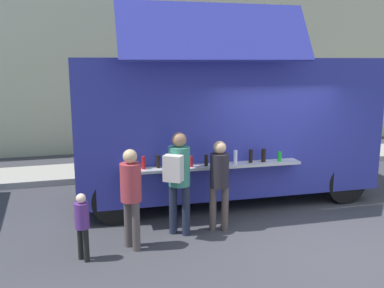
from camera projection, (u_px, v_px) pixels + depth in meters
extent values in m
plane|color=#38383D|center=(310.00, 239.00, 7.05)|extent=(60.00, 60.00, 0.00)
cube|color=#9E998E|center=(39.00, 176.00, 10.68)|extent=(28.00, 1.60, 0.15)
cube|color=#C1BD97|center=(71.00, 28.00, 13.86)|extent=(32.00, 2.40, 8.02)
cube|color=#2D3297|center=(223.00, 122.00, 8.99)|extent=(6.22, 2.49, 2.70)
cube|color=#2D3297|center=(217.00, 31.00, 7.10)|extent=(3.40, 0.75, 1.01)
cube|color=black|center=(210.00, 115.00, 7.74)|extent=(3.22, 0.19, 1.22)
cube|color=#B7B7BC|center=(213.00, 166.00, 7.71)|extent=(3.39, 0.45, 0.05)
cylinder|color=red|center=(143.00, 163.00, 7.39)|extent=(0.07, 0.07, 0.22)
cylinder|color=black|center=(158.00, 162.00, 7.48)|extent=(0.07, 0.07, 0.23)
cylinder|color=silver|center=(175.00, 160.00, 7.53)|extent=(0.07, 0.07, 0.25)
cylinder|color=red|center=(191.00, 162.00, 7.55)|extent=(0.07, 0.07, 0.19)
cylinder|color=black|center=(206.00, 160.00, 7.61)|extent=(0.07, 0.07, 0.20)
cylinder|color=yellow|center=(219.00, 159.00, 7.75)|extent=(0.06, 0.06, 0.20)
cylinder|color=white|center=(235.00, 157.00, 7.77)|extent=(0.07, 0.07, 0.25)
cylinder|color=black|center=(251.00, 156.00, 7.86)|extent=(0.07, 0.07, 0.25)
cylinder|color=black|center=(263.00, 155.00, 7.91)|extent=(0.08, 0.08, 0.25)
cylinder|color=green|center=(280.00, 156.00, 7.96)|extent=(0.07, 0.07, 0.19)
cube|color=black|center=(348.00, 97.00, 9.63)|extent=(0.14, 1.97, 1.19)
cylinder|color=black|center=(298.00, 160.00, 10.76)|extent=(0.90, 0.28, 0.90)
cylinder|color=black|center=(344.00, 182.00, 8.84)|extent=(0.90, 0.28, 0.90)
cylinder|color=black|center=(110.00, 172.00, 9.61)|extent=(0.90, 0.28, 0.90)
cylinder|color=black|center=(116.00, 200.00, 7.70)|extent=(0.90, 0.28, 0.90)
cylinder|color=#2C6435|center=(326.00, 147.00, 12.50)|extent=(0.60, 0.60, 0.86)
cylinder|color=#504440|center=(213.00, 209.00, 7.38)|extent=(0.13, 0.13, 0.79)
cylinder|color=#504440|center=(225.00, 209.00, 7.39)|extent=(0.13, 0.13, 0.79)
cylinder|color=#252128|center=(219.00, 171.00, 7.25)|extent=(0.33, 0.33, 0.60)
sphere|color=#DBAD82|center=(220.00, 147.00, 7.17)|extent=(0.22, 0.22, 0.22)
cylinder|color=#1E2539|center=(173.00, 209.00, 7.24)|extent=(0.14, 0.14, 0.88)
cylinder|color=#1E2539|center=(186.00, 211.00, 7.16)|extent=(0.14, 0.14, 0.88)
cylinder|color=#357E69|center=(179.00, 166.00, 7.05)|extent=(0.36, 0.36, 0.66)
sphere|color=#9A6D4F|center=(179.00, 140.00, 6.96)|extent=(0.25, 0.25, 0.25)
cube|color=beige|center=(173.00, 168.00, 6.78)|extent=(0.36, 0.33, 0.43)
cylinder|color=#4E4543|center=(128.00, 223.00, 6.73)|extent=(0.13, 0.13, 0.80)
cylinder|color=#4E4543|center=(136.00, 227.00, 6.58)|extent=(0.13, 0.13, 0.80)
cylinder|color=#A8383F|center=(131.00, 182.00, 6.52)|extent=(0.33, 0.33, 0.60)
sphere|color=tan|center=(130.00, 156.00, 6.44)|extent=(0.22, 0.22, 0.22)
cylinder|color=black|center=(80.00, 243.00, 6.32)|extent=(0.08, 0.08, 0.51)
cylinder|color=black|center=(86.00, 245.00, 6.23)|extent=(0.08, 0.08, 0.51)
cylinder|color=#552D7A|center=(82.00, 216.00, 6.19)|extent=(0.21, 0.21, 0.39)
sphere|color=beige|center=(81.00, 198.00, 6.13)|extent=(0.14, 0.14, 0.14)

